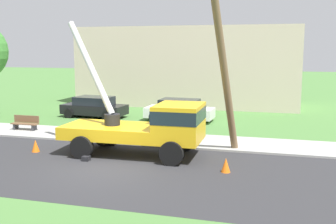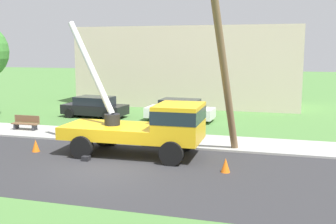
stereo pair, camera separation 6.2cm
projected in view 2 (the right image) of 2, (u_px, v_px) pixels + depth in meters
ground_plane at (179, 118)px, 27.52m from camera, size 120.00×120.00×0.00m
road_asphalt at (105, 168)px, 16.11m from camera, size 80.00×7.65×0.01m
sidewalk_strip at (148, 138)px, 21.18m from camera, size 80.00×3.02×0.10m
utility_truck at (150, 124)px, 17.72m from camera, size 6.80×3.20×5.98m
leaning_utility_pole at (222, 55)px, 17.17m from camera, size 1.42×3.42×8.64m
traffic_cone_ahead at (226, 165)px, 15.51m from camera, size 0.36×0.36×0.56m
traffic_cone_behind at (36, 146)px, 18.60m from camera, size 0.36×0.36×0.56m
parked_sedan_black at (95, 107)px, 27.83m from camera, size 4.54×2.26×1.42m
parked_sedan_white at (180, 110)px, 26.41m from camera, size 4.46×2.13×1.42m
park_bench at (26, 123)px, 23.14m from camera, size 1.60×0.45×0.90m
lowrise_building_backdrop at (189, 66)px, 34.06m from camera, size 18.00×6.00×6.40m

